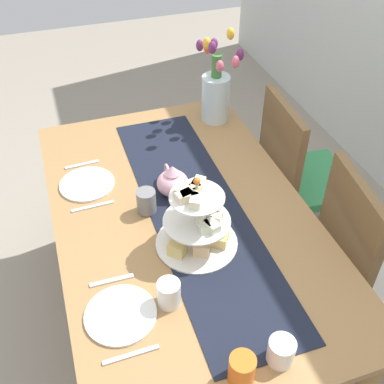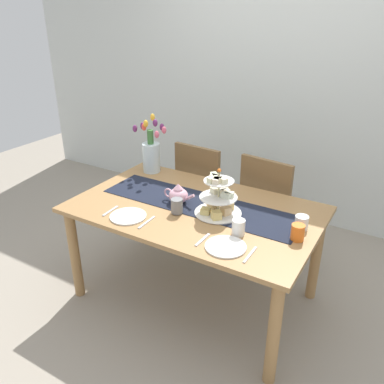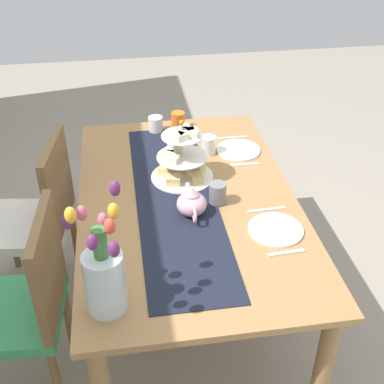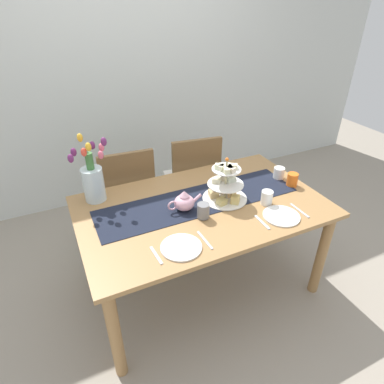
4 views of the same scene
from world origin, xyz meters
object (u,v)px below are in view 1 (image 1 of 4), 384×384
object	(u,v)px
cream_jug	(281,351)
mug_orange	(242,369)
teapot	(173,182)
dining_table	(183,231)
dinner_plate_right	(121,315)
mug_white_text	(169,293)
chair_right	(366,257)
tiered_cake_stand	(198,224)
fork_left	(82,165)
dinner_plate_left	(87,184)
knife_right	(131,355)
chair_left	(298,173)
tulip_vase	(216,91)
mug_grey	(146,201)
knife_left	(93,206)
fork_right	(112,280)

from	to	relation	value
cream_jug	mug_orange	bearing A→B (deg)	-82.63
cream_jug	teapot	bearing A→B (deg)	-174.34
dining_table	dinner_plate_right	distance (m)	0.52
dining_table	mug_white_text	xyz separation A→B (m)	(0.39, -0.17, 0.14)
dining_table	dinner_plate_right	bearing A→B (deg)	-40.30
chair_right	tiered_cake_stand	xyz separation A→B (m)	(-0.10, -0.71, 0.32)
teapot	fork_left	distance (m)	0.45
dinner_plate_left	knife_right	bearing A→B (deg)	0.00
chair_left	tulip_vase	world-z (taller)	tulip_vase
cream_jug	knife_right	world-z (taller)	cream_jug
mug_grey	chair_left	bearing A→B (deg)	107.54
chair_right	teapot	size ratio (longest dim) A/B	3.82
dining_table	tulip_vase	world-z (taller)	tulip_vase
fork_left	mug_white_text	bearing A→B (deg)	10.95
fork_left	dining_table	bearing A→B (deg)	36.69
dining_table	cream_jug	xyz separation A→B (m)	(0.68, 0.08, 0.14)
tulip_vase	mug_grey	xyz separation A→B (m)	(0.56, -0.50, -0.10)
chair_right	dinner_plate_right	xyz separation A→B (m)	(0.11, -1.05, 0.22)
teapot	knife_left	bearing A→B (deg)	-93.52
dining_table	chair_right	world-z (taller)	chair_right
teapot	fork_left	size ratio (longest dim) A/B	1.59
chair_left	mug_orange	world-z (taller)	chair_left
tulip_vase	fork_right	distance (m)	1.11
mug_white_text	fork_right	bearing A→B (deg)	-132.43
teapot	dinner_plate_right	size ratio (longest dim) A/B	1.04
mug_orange	teapot	bearing A→B (deg)	176.61
cream_jug	dinner_plate_left	distance (m)	1.06
fork_left	dinner_plate_right	size ratio (longest dim) A/B	0.65
dinner_plate_right	cream_jug	bearing A→B (deg)	54.19
teapot	mug_orange	size ratio (longest dim) A/B	2.51
dining_table	teapot	bearing A→B (deg)	180.00
dining_table	chair_right	distance (m)	0.78
mug_orange	mug_grey	bearing A→B (deg)	-174.05
tulip_vase	fork_right	world-z (taller)	tulip_vase
tiered_cake_stand	fork_left	distance (m)	0.70
chair_right	cream_jug	size ratio (longest dim) A/B	10.71
fork_left	mug_orange	xyz separation A→B (m)	(1.14, 0.28, 0.04)
knife_right	knife_left	bearing A→B (deg)	180.00
dinner_plate_right	mug_orange	distance (m)	0.42
cream_jug	fork_right	distance (m)	0.60
fork_left	dinner_plate_right	xyz separation A→B (m)	(0.83, 0.00, 0.00)
knife_left	mug_white_text	distance (m)	0.56
cream_jug	mug_white_text	bearing A→B (deg)	-139.76
cream_jug	mug_orange	size ratio (longest dim) A/B	0.89
fork_right	mug_white_text	bearing A→B (deg)	47.57
knife_left	chair_right	bearing A→B (deg)	68.03
dining_table	fork_left	distance (m)	0.56
mug_white_text	teapot	bearing A→B (deg)	162.04
fork_left	fork_right	world-z (taller)	same
dinner_plate_right	chair_right	bearing A→B (deg)	96.24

